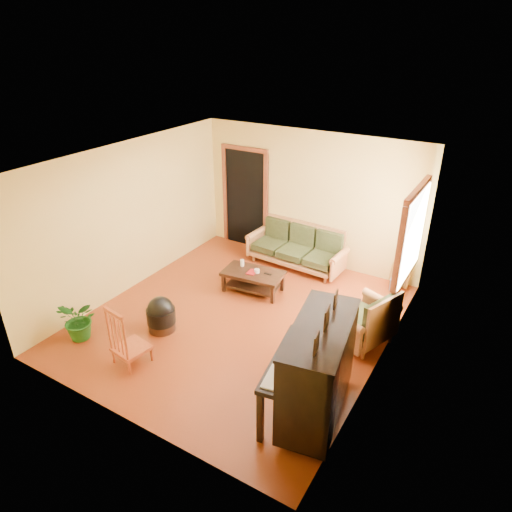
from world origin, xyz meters
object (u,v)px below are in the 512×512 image
Objects in this scene: ceramic_crock at (394,285)px; red_chair at (129,334)px; sofa at (296,247)px; potted_plant at (79,320)px; coffee_table at (253,281)px; footstool at (161,318)px; armchair at (363,315)px; piano at (318,372)px.

red_chair is at bearing -124.27° from ceramic_crock.
potted_plant is at bearing -111.01° from sofa.
coffee_table is 1.14× the size of red_chair.
armchair is at bearing 25.70° from footstool.
red_chair is 4.22× the size of ceramic_crock.
armchair is 1.71m from piano.
potted_plant is (-0.88, -0.81, 0.12)m from footstool.
red_chair is (-0.67, -3.79, 0.05)m from sofa.
coffee_table is 1.84m from footstool.
red_chair reaches higher than footstool.
armchair is (1.93, -1.66, 0.04)m from sofa.
footstool is 1.20m from potted_plant.
piano is (2.16, -2.10, 0.45)m from coffee_table.
coffee_table is 2.19m from armchair.
piano is at bearing -90.07° from ceramic_crock.
potted_plant is (-1.50, -2.53, 0.14)m from coffee_table.
coffee_table is 3.05m from piano.
ceramic_crock is at bearing 46.40° from potted_plant.
sofa is 8.73× the size of ceramic_crock.
piano is 2.23× the size of potted_plant.
piano is at bearing -56.61° from sofa.
footstool is 0.68× the size of potted_plant.
coffee_table is at bearing -169.95° from armchair.
ceramic_crock is at bearing 65.05° from red_chair.
potted_plant is (-3.67, -3.85, 0.22)m from ceramic_crock.
piano is at bearing 6.76° from potted_plant.
armchair is (2.14, -0.40, 0.26)m from coffee_table.
red_chair is (-2.62, -0.43, -0.18)m from piano.
footstool is at bearing 110.83° from red_chair.
armchair is 4.08× the size of ceramic_crock.
sofa is 3.89m from piano.
footstool is (-0.83, -2.99, -0.20)m from sofa.
ceramic_crock is (2.17, 1.31, -0.08)m from coffee_table.
armchair is 4.22m from potted_plant.
armchair is 1.75m from ceramic_crock.
footstool is (-2.78, 0.37, -0.43)m from piano.
potted_plant is at bearing -128.91° from armchair.
armchair is at bearing -37.52° from sofa.
ceramic_crock is (2.78, 3.04, -0.10)m from footstool.
armchair is 2.02× the size of footstool.
piano is 6.63× the size of ceramic_crock.
red_chair reaches higher than potted_plant.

